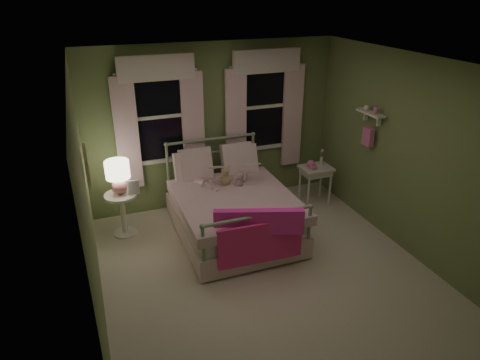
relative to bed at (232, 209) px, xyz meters
name	(u,v)px	position (x,y,z in m)	size (l,w,h in m)	color
room_shell	(267,177)	(0.09, -1.00, 0.92)	(4.20, 4.20, 4.20)	white
bed	(232,209)	(0.00, 0.00, 0.00)	(1.58, 2.04, 1.18)	white
pink_throw	(259,231)	(0.00, -1.03, 0.23)	(1.10, 0.46, 0.71)	#F830B4
child_left	(204,166)	(-0.28, 0.42, 0.55)	(0.27, 0.17, 0.73)	#F7D1DD
child_right	(239,163)	(0.28, 0.42, 0.52)	(0.32, 0.25, 0.66)	#F7D1DD
book_left	(208,171)	(-0.28, 0.17, 0.58)	(0.20, 0.27, 0.03)	beige
book_right	(245,168)	(0.28, 0.17, 0.54)	(0.20, 0.27, 0.02)	beige
teddy_bear	(225,177)	(0.00, 0.26, 0.41)	(0.23, 0.19, 0.31)	tan
nightstand_left	(122,208)	(-1.48, 0.51, 0.03)	(0.46, 0.46, 0.65)	white
table_lamp	(118,174)	(-1.48, 0.51, 0.57)	(0.34, 0.34, 0.49)	#D88084
book_nightstand	(128,195)	(-1.38, 0.43, 0.27)	(0.16, 0.22, 0.02)	beige
nightstand_right	(316,173)	(1.61, 0.41, 0.17)	(0.50, 0.40, 0.64)	white
pink_toy	(311,165)	(1.51, 0.40, 0.32)	(0.14, 0.19, 0.14)	pink
bud_vase	(322,157)	(1.73, 0.46, 0.41)	(0.06, 0.06, 0.28)	white
window_left	(159,113)	(-0.76, 1.03, 1.24)	(1.34, 0.13, 1.96)	black
window_right	(265,103)	(0.94, 1.03, 1.24)	(1.34, 0.13, 1.96)	black
wall_shelf	(369,125)	(1.99, -0.30, 1.14)	(0.15, 0.50, 0.60)	white
framed_picture	(87,166)	(-1.85, -0.40, 1.12)	(0.03, 0.32, 0.42)	beige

